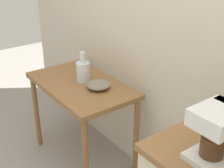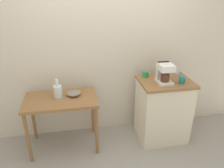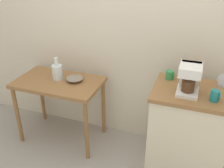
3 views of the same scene
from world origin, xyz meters
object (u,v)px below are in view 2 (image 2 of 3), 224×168
at_px(bowl_stoneware, 74,93).
at_px(coffee_maker, 165,72).
at_px(glass_carafe_vase, 58,91).
at_px(mug_dark_teal, 182,80).
at_px(mug_tall_green, 145,74).
at_px(table_clock, 177,71).

distance_m(bowl_stoneware, coffee_maker, 1.22).
height_order(glass_carafe_vase, mug_dark_teal, mug_dark_teal).
relative_size(coffee_maker, mug_dark_teal, 2.72).
distance_m(glass_carafe_vase, mug_tall_green, 1.20).
relative_size(mug_tall_green, table_clock, 0.71).
bearing_deg(bowl_stoneware, mug_tall_green, 3.45).
bearing_deg(table_clock, mug_tall_green, -179.16).
distance_m(glass_carafe_vase, coffee_maker, 1.40).
bearing_deg(table_clock, mug_dark_teal, -103.21).
bearing_deg(table_clock, bowl_stoneware, -177.39).
bearing_deg(bowl_stoneware, mug_dark_teal, -9.37).
height_order(coffee_maker, mug_dark_teal, coffee_maker).
xyz_separation_m(bowl_stoneware, glass_carafe_vase, (-0.20, -0.01, 0.06)).
bearing_deg(coffee_maker, glass_carafe_vase, 174.19).
relative_size(mug_tall_green, mug_dark_teal, 0.87).
bearing_deg(mug_dark_teal, mug_tall_green, 144.13).
height_order(mug_tall_green, mug_dark_teal, mug_dark_teal).
height_order(coffee_maker, mug_tall_green, coffee_maker).
bearing_deg(mug_dark_teal, coffee_maker, 160.81).
bearing_deg(glass_carafe_vase, coffee_maker, -5.81).
height_order(bowl_stoneware, table_clock, table_clock).
distance_m(mug_tall_green, table_clock, 0.47).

